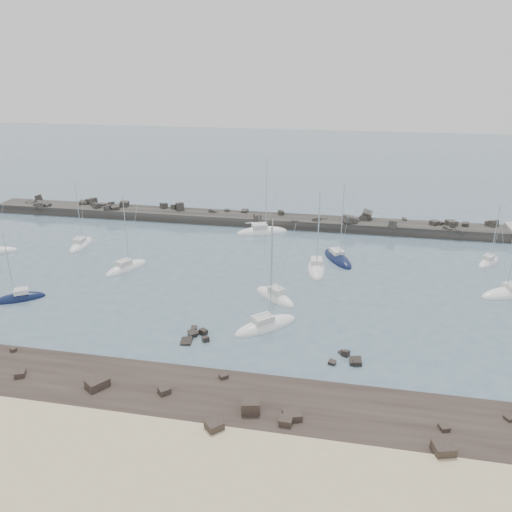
{
  "coord_description": "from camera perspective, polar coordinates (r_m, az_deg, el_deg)",
  "views": [
    {
      "loc": [
        13.34,
        -60.72,
        31.54
      ],
      "look_at": [
        -0.86,
        12.0,
        2.87
      ],
      "focal_mm": 35.0,
      "sensor_mm": 36.0,
      "label": 1
    }
  ],
  "objects": [
    {
      "name": "rock_cluster_far",
      "position": [
        58.72,
        10.75,
        -11.7
      ],
      "size": [
        3.91,
        3.36,
        1.35
      ],
      "color": "black",
      "rests_on": "ground"
    },
    {
      "name": "sailboat_9",
      "position": [
        81.95,
        27.04,
        -3.84
      ],
      "size": [
        10.06,
        7.14,
        15.27
      ],
      "color": "white",
      "rests_on": "ground"
    },
    {
      "name": "rock_cluster_near",
      "position": [
        62.65,
        -7.12,
        -9.18
      ],
      "size": [
        3.56,
        4.83,
        1.25
      ],
      "color": "black",
      "rests_on": "ground"
    },
    {
      "name": "sailboat_4",
      "position": [
        99.33,
        0.68,
        2.73
      ],
      "size": [
        10.78,
        6.92,
        16.31
      ],
      "color": "white",
      "rests_on": "ground"
    },
    {
      "name": "sailboat_2",
      "position": [
        79.08,
        -25.39,
        -4.42
      ],
      "size": [
        6.95,
        5.65,
        11.2
      ],
      "color": "#0D1739",
      "rests_on": "ground"
    },
    {
      "name": "breakwater",
      "position": [
        105.64,
        -0.84,
        3.95
      ],
      "size": [
        115.0,
        7.67,
        5.11
      ],
      "color": "#2A2825",
      "rests_on": "ground"
    },
    {
      "name": "ground",
      "position": [
        69.71,
        -1.2,
        -5.75
      ],
      "size": [
        400.0,
        400.0,
        0.0
      ],
      "primitive_type": "plane",
      "color": "#4A6373",
      "rests_on": "ground"
    },
    {
      "name": "sand_strip",
      "position": [
        44.69,
        -10.73,
        -24.2
      ],
      "size": [
        140.0,
        14.0,
        1.0
      ],
      "primitive_type": "cube",
      "color": "beige",
      "rests_on": "ground"
    },
    {
      "name": "sailboat_10",
      "position": [
        92.94,
        25.05,
        -0.67
      ],
      "size": [
        5.47,
        6.65,
        10.73
      ],
      "color": "white",
      "rests_on": "ground"
    },
    {
      "name": "rock_shelf",
      "position": [
        51.71,
        -6.68,
        -16.57
      ],
      "size": [
        140.0,
        12.55,
        1.9
      ],
      "color": "black",
      "rests_on": "ground"
    },
    {
      "name": "sailboat_8",
      "position": [
        86.84,
        9.31,
        -0.34
      ],
      "size": [
        6.7,
        9.59,
        14.62
      ],
      "color": "#0D1739",
      "rests_on": "ground"
    },
    {
      "name": "sailboat_6",
      "position": [
        82.1,
        6.9,
        -1.48
      ],
      "size": [
        3.76,
        9.27,
        14.36
      ],
      "color": "white",
      "rests_on": "ground"
    },
    {
      "name": "sailboat_7",
      "position": [
        64.41,
        1.1,
        -8.02
      ],
      "size": [
        8.58,
        8.36,
        14.44
      ],
      "color": "white",
      "rests_on": "ground"
    },
    {
      "name": "sailboat_5",
      "position": [
        71.93,
        2.15,
        -4.73
      ],
      "size": [
        7.59,
        7.06,
        12.81
      ],
      "color": "white",
      "rests_on": "ground"
    },
    {
      "name": "sailboat_1",
      "position": [
        97.79,
        -19.35,
        1.19
      ],
      "size": [
        3.17,
        8.37,
        13.02
      ],
      "color": "white",
      "rests_on": "ground"
    },
    {
      "name": "sailboat_3",
      "position": [
        84.53,
        -14.61,
        -1.37
      ],
      "size": [
        5.81,
        8.49,
        13.06
      ],
      "color": "white",
      "rests_on": "ground"
    }
  ]
}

